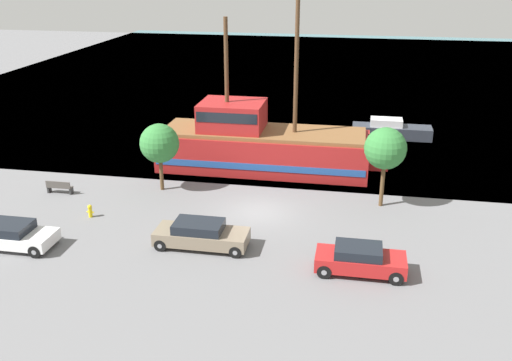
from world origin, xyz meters
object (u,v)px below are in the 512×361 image
object	(u,v)px
parked_car_curb_mid	(360,259)
bench_promenade_east	(59,187)
moored_boat_dockside	(391,130)
parked_car_curb_rear	(201,234)
fire_hydrant	(90,210)
pirate_ship	(261,145)
parked_car_curb_front	(10,235)

from	to	relation	value
parked_car_curb_mid	bench_promenade_east	world-z (taller)	parked_car_curb_mid
parked_car_curb_mid	bench_promenade_east	size ratio (longest dim) A/B	2.59
moored_boat_dockside	parked_car_curb_rear	size ratio (longest dim) A/B	1.34
parked_car_curb_rear	fire_hydrant	world-z (taller)	parked_car_curb_rear
pirate_ship	parked_car_curb_rear	size ratio (longest dim) A/B	3.30
parked_car_curb_front	fire_hydrant	distance (m)	4.76
parked_car_curb_front	parked_car_curb_mid	size ratio (longest dim) A/B	1.07
parked_car_curb_mid	bench_promenade_east	distance (m)	19.90
moored_boat_dockside	parked_car_curb_rear	bearing A→B (deg)	-115.67
pirate_ship	parked_car_curb_front	world-z (taller)	pirate_ship
pirate_ship	moored_boat_dockside	xyz separation A→B (m)	(9.29, 9.32, -1.13)
fire_hydrant	bench_promenade_east	bearing A→B (deg)	139.88
parked_car_curb_mid	fire_hydrant	size ratio (longest dim) A/B	5.52
parked_car_curb_mid	fire_hydrant	distance (m)	15.73
moored_boat_dockside	parked_car_curb_front	xyz separation A→B (m)	(-19.96, -23.21, 0.05)
parked_car_curb_front	bench_promenade_east	size ratio (longest dim) A/B	2.78
pirate_ship	bench_promenade_east	distance (m)	13.67
moored_boat_dockside	bench_promenade_east	bearing A→B (deg)	-142.48
pirate_ship	parked_car_curb_rear	xyz separation A→B (m)	(-1.02, -12.13, -1.06)
moored_boat_dockside	parked_car_curb_rear	xyz separation A→B (m)	(-10.30, -21.44, 0.08)
moored_boat_dockside	fire_hydrant	bearing A→B (deg)	-132.58
parked_car_curb_front	parked_car_curb_mid	bearing A→B (deg)	1.84
pirate_ship	parked_car_curb_rear	bearing A→B (deg)	-94.80
pirate_ship	moored_boat_dockside	size ratio (longest dim) A/B	2.46
moored_boat_dockside	bench_promenade_east	world-z (taller)	moored_boat_dockside
moored_boat_dockside	bench_promenade_east	xyz separation A→B (m)	(-21.05, -16.16, -0.19)
bench_promenade_east	parked_car_curb_front	bearing A→B (deg)	-81.24
fire_hydrant	parked_car_curb_mid	bearing A→B (deg)	-12.98
bench_promenade_east	parked_car_curb_rear	bearing A→B (deg)	-26.19
pirate_ship	parked_car_curb_front	size ratio (longest dim) A/B	3.49
moored_boat_dockside	parked_car_curb_mid	size ratio (longest dim) A/B	1.52
parked_car_curb_rear	parked_car_curb_front	bearing A→B (deg)	-169.65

